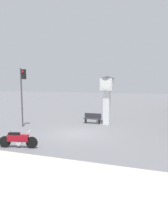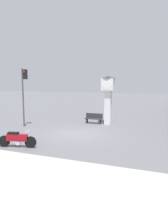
# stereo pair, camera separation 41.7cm
# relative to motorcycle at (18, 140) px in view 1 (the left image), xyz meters

# --- Properties ---
(ground_plane) EXTENTS (120.00, 120.00, 0.00)m
(ground_plane) POSITION_rel_motorcycle_xyz_m (1.95, 4.40, -0.48)
(ground_plane) COLOR slate
(motorcycle) EXTENTS (2.23, 0.76, 1.00)m
(motorcycle) POSITION_rel_motorcycle_xyz_m (0.00, 0.00, 0.00)
(motorcycle) COLOR black
(motorcycle) RESTS_ON ground_plane
(clock_tower) EXTENTS (1.26, 1.26, 4.30)m
(clock_tower) POSITION_rel_motorcycle_xyz_m (3.03, 8.71, 2.39)
(clock_tower) COLOR white
(clock_tower) RESTS_ON ground_plane
(traffic_light) EXTENTS (0.50, 0.35, 4.90)m
(traffic_light) POSITION_rel_motorcycle_xyz_m (-3.26, 5.16, 2.85)
(traffic_light) COLOR #47474C
(traffic_light) RESTS_ON ground_plane
(bench) EXTENTS (1.60, 0.44, 0.92)m
(bench) POSITION_rel_motorcycle_xyz_m (1.70, 8.67, 0.01)
(bench) COLOR #2D2D33
(bench) RESTS_ON ground_plane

